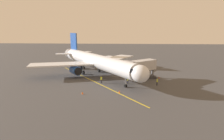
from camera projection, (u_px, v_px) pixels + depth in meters
The scene contains 12 objects.
ground_plane at pixel (95, 74), 55.20m from camera, with size 220.00×220.00×0.00m, color #424244.
apron_lead_in_line at pixel (93, 81), 47.64m from camera, with size 0.24×40.00×0.01m, color yellow.
airplane at pixel (96, 61), 52.85m from camera, with size 31.62×34.52×11.50m.
jet_bridge at pixel (137, 67), 46.69m from camera, with size 10.25×8.61×5.40m.
ground_crew_marshaller at pixel (157, 82), 43.77m from camera, with size 0.30×0.43×1.71m.
ground_crew_wing_walker at pixel (128, 80), 45.17m from camera, with size 0.44×0.47×1.71m.
ground_crew_loader at pixel (101, 80), 45.70m from camera, with size 0.43×0.30×1.71m.
box_truck_near_nose at pixel (112, 60), 71.87m from camera, with size 4.90×4.20×2.62m.
belt_loader_portside at pixel (81, 67), 61.87m from camera, with size 4.30×3.83×2.32m.
safety_cone_nose_left at pixel (119, 92), 38.81m from camera, with size 0.32×0.32×0.55m, color #F2590F.
safety_cone_nose_right at pixel (82, 93), 38.09m from camera, with size 0.32×0.32×0.55m, color #F2590F.
safety_cone_wing_port at pixel (159, 77), 50.20m from camera, with size 0.32×0.32×0.55m, color #F2590F.
Camera 1 is at (-8.02, 53.27, 13.04)m, focal length 30.19 mm.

